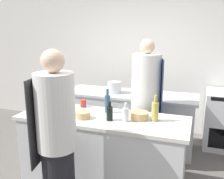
{
  "coord_description": "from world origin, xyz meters",
  "views": [
    {
      "loc": [
        1.03,
        -2.58,
        1.89
      ],
      "look_at": [
        0.0,
        0.35,
        1.16
      ],
      "focal_mm": 40.0,
      "sensor_mm": 36.0,
      "label": 1
    }
  ],
  "objects_px": {
    "bottle_wine": "(126,114)",
    "bottle_cooking_oil": "(110,113)",
    "bottle_vinegar": "(155,111)",
    "bowl_mixing_large": "(83,115)",
    "bottle_olive_oil": "(71,107)",
    "stockpot": "(114,87)",
    "chef_at_stove": "(146,106)",
    "bowl_prep_small": "(139,115)",
    "chef_at_prep_near": "(57,141)",
    "cup": "(83,103)",
    "bottle_sauce": "(108,103)"
  },
  "relations": [
    {
      "from": "bottle_wine",
      "to": "bottle_cooking_oil",
      "type": "xyz_separation_m",
      "value": [
        -0.18,
        -0.02,
        0.0
      ]
    },
    {
      "from": "bottle_vinegar",
      "to": "bowl_mixing_large",
      "type": "height_order",
      "value": "bottle_vinegar"
    },
    {
      "from": "bottle_olive_oil",
      "to": "bottle_cooking_oil",
      "type": "xyz_separation_m",
      "value": [
        0.5,
        -0.02,
        -0.02
      ]
    },
    {
      "from": "stockpot",
      "to": "chef_at_stove",
      "type": "bearing_deg",
      "value": -38.02
    },
    {
      "from": "bowl_prep_small",
      "to": "stockpot",
      "type": "height_order",
      "value": "stockpot"
    },
    {
      "from": "chef_at_prep_near",
      "to": "bottle_vinegar",
      "type": "xyz_separation_m",
      "value": [
        0.8,
        0.76,
        0.15
      ]
    },
    {
      "from": "chef_at_prep_near",
      "to": "bottle_wine",
      "type": "xyz_separation_m",
      "value": [
        0.49,
        0.63,
        0.12
      ]
    },
    {
      "from": "bottle_olive_oil",
      "to": "stockpot",
      "type": "bearing_deg",
      "value": 83.64
    },
    {
      "from": "chef_at_prep_near",
      "to": "bottle_vinegar",
      "type": "height_order",
      "value": "chef_at_prep_near"
    },
    {
      "from": "bottle_vinegar",
      "to": "bottle_cooking_oil",
      "type": "xyz_separation_m",
      "value": [
        -0.48,
        -0.15,
        -0.03
      ]
    },
    {
      "from": "bottle_olive_oil",
      "to": "bowl_mixing_large",
      "type": "relative_size",
      "value": 1.61
    },
    {
      "from": "bottle_cooking_oil",
      "to": "stockpot",
      "type": "height_order",
      "value": "bottle_cooking_oil"
    },
    {
      "from": "bottle_olive_oil",
      "to": "cup",
      "type": "xyz_separation_m",
      "value": [
        -0.01,
        0.34,
        -0.06
      ]
    },
    {
      "from": "chef_at_prep_near",
      "to": "bottle_wine",
      "type": "relative_size",
      "value": 8.06
    },
    {
      "from": "bottle_cooking_oil",
      "to": "bowl_prep_small",
      "type": "distance_m",
      "value": 0.34
    },
    {
      "from": "bottle_wine",
      "to": "stockpot",
      "type": "relative_size",
      "value": 0.97
    },
    {
      "from": "chef_at_stove",
      "to": "bottle_wine",
      "type": "xyz_separation_m",
      "value": [
        -0.08,
        -0.72,
        0.1
      ]
    },
    {
      "from": "bowl_prep_small",
      "to": "bottle_sauce",
      "type": "bearing_deg",
      "value": 166.24
    },
    {
      "from": "bowl_mixing_large",
      "to": "cup",
      "type": "bearing_deg",
      "value": 115.69
    },
    {
      "from": "bottle_cooking_oil",
      "to": "cup",
      "type": "height_order",
      "value": "bottle_cooking_oil"
    },
    {
      "from": "bottle_olive_oil",
      "to": "stockpot",
      "type": "xyz_separation_m",
      "value": [
        0.13,
        1.21,
        -0.01
      ]
    },
    {
      "from": "bottle_vinegar",
      "to": "bowl_prep_small",
      "type": "height_order",
      "value": "bottle_vinegar"
    },
    {
      "from": "chef_at_prep_near",
      "to": "stockpot",
      "type": "relative_size",
      "value": 7.85
    },
    {
      "from": "bottle_vinegar",
      "to": "stockpot",
      "type": "relative_size",
      "value": 1.33
    },
    {
      "from": "bottle_sauce",
      "to": "bowl_prep_small",
      "type": "distance_m",
      "value": 0.44
    },
    {
      "from": "chef_at_prep_near",
      "to": "bowl_mixing_large",
      "type": "relative_size",
      "value": 10.62
    },
    {
      "from": "bottle_vinegar",
      "to": "bottle_cooking_oil",
      "type": "distance_m",
      "value": 0.51
    },
    {
      "from": "bottle_vinegar",
      "to": "bottle_sauce",
      "type": "height_order",
      "value": "same"
    },
    {
      "from": "bottle_sauce",
      "to": "chef_at_stove",
      "type": "bearing_deg",
      "value": 52.05
    },
    {
      "from": "bottle_vinegar",
      "to": "bottle_wine",
      "type": "distance_m",
      "value": 0.33
    },
    {
      "from": "cup",
      "to": "bottle_sauce",
      "type": "bearing_deg",
      "value": -15.22
    },
    {
      "from": "chef_at_stove",
      "to": "bottle_olive_oil",
      "type": "distance_m",
      "value": 1.05
    },
    {
      "from": "bottle_olive_oil",
      "to": "cup",
      "type": "bearing_deg",
      "value": 90.98
    },
    {
      "from": "bottle_cooking_oil",
      "to": "chef_at_prep_near",
      "type": "bearing_deg",
      "value": -117.16
    },
    {
      "from": "bowl_prep_small",
      "to": "stockpot",
      "type": "distance_m",
      "value": 1.26
    },
    {
      "from": "bottle_vinegar",
      "to": "stockpot",
      "type": "xyz_separation_m",
      "value": [
        -0.84,
        1.07,
        -0.03
      ]
    },
    {
      "from": "bottle_olive_oil",
      "to": "bowl_mixing_large",
      "type": "xyz_separation_m",
      "value": [
        0.18,
        -0.05,
        -0.07
      ]
    },
    {
      "from": "chef_at_prep_near",
      "to": "cup",
      "type": "xyz_separation_m",
      "value": [
        -0.19,
        0.97,
        0.09
      ]
    },
    {
      "from": "bottle_sauce",
      "to": "bowl_mixing_large",
      "type": "height_order",
      "value": "bottle_sauce"
    },
    {
      "from": "chef_at_prep_near",
      "to": "bottle_olive_oil",
      "type": "bearing_deg",
      "value": 5.35
    },
    {
      "from": "bowl_mixing_large",
      "to": "bottle_sauce",
      "type": "bearing_deg",
      "value": 56.6
    },
    {
      "from": "bottle_vinegar",
      "to": "cup",
      "type": "relative_size",
      "value": 3.0
    },
    {
      "from": "bottle_vinegar",
      "to": "stockpot",
      "type": "distance_m",
      "value": 1.36
    },
    {
      "from": "bottle_cooking_oil",
      "to": "bowl_mixing_large",
      "type": "xyz_separation_m",
      "value": [
        -0.31,
        -0.04,
        -0.05
      ]
    },
    {
      "from": "bottle_sauce",
      "to": "bowl_mixing_large",
      "type": "bearing_deg",
      "value": -123.4
    },
    {
      "from": "chef_at_stove",
      "to": "chef_at_prep_near",
      "type": "bearing_deg",
      "value": -36.6
    },
    {
      "from": "bottle_wine",
      "to": "bowl_mixing_large",
      "type": "xyz_separation_m",
      "value": [
        -0.49,
        -0.06,
        -0.05
      ]
    },
    {
      "from": "bottle_olive_oil",
      "to": "bottle_vinegar",
      "type": "xyz_separation_m",
      "value": [
        0.98,
        0.14,
        0.01
      ]
    },
    {
      "from": "bottle_wine",
      "to": "bowl_mixing_large",
      "type": "distance_m",
      "value": 0.5
    },
    {
      "from": "bowl_prep_small",
      "to": "cup",
      "type": "relative_size",
      "value": 2.13
    }
  ]
}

